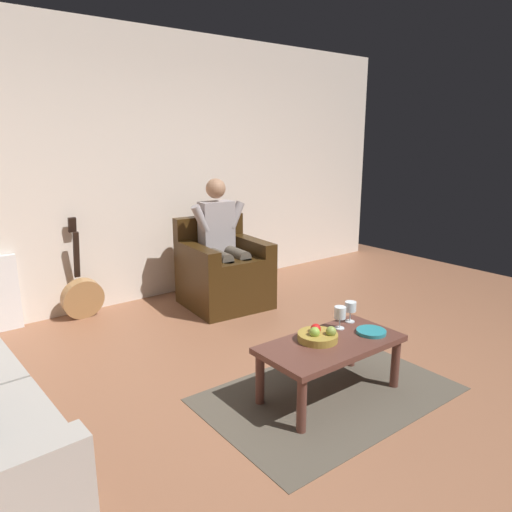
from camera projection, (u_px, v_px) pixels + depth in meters
ground_plane at (361, 392)px, 3.31m from camera, size 7.30×7.30×0.00m
wall_back at (162, 168)px, 5.09m from camera, size 6.48×0.06×2.77m
rug at (329, 394)px, 3.28m from camera, size 1.70×1.13×0.01m
armchair at (223, 273)px, 4.96m from camera, size 0.84×0.84×0.90m
person_seated at (222, 239)px, 4.87m from camera, size 0.61×0.59×1.30m
coffee_table at (331, 350)px, 3.20m from camera, size 0.99×0.52×0.39m
guitar at (82, 295)px, 4.61m from camera, size 0.40×0.22×0.98m
wine_glass_near at (340, 314)px, 3.37m from camera, size 0.08×0.08×0.16m
wine_glass_far at (350, 308)px, 3.50m from camera, size 0.08×0.08×0.15m
fruit_bowl at (318, 336)px, 3.19m from camera, size 0.27×0.27×0.11m
decorative_dish at (371, 332)px, 3.31m from camera, size 0.20×0.20×0.02m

